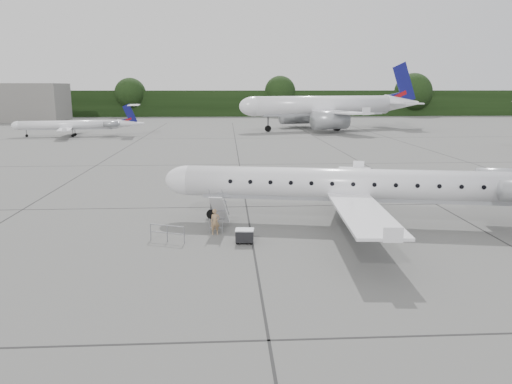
{
  "coord_description": "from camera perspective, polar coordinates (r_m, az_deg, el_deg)",
  "views": [
    {
      "loc": [
        -6.01,
        -29.36,
        8.95
      ],
      "look_at": [
        -4.18,
        2.22,
        2.3
      ],
      "focal_mm": 35.0,
      "sensor_mm": 36.0,
      "label": 1
    }
  ],
  "objects": [
    {
      "name": "safety_railing",
      "position": [
        29.94,
        -10.11,
        -4.71
      ],
      "size": [
        2.09,
        0.85,
        1.0
      ],
      "primitive_type": null,
      "rotation": [
        0.0,
        0.0,
        -0.36
      ],
      "color": "gray",
      "rests_on": "ground"
    },
    {
      "name": "ground",
      "position": [
        31.28,
        7.93,
        -4.87
      ],
      "size": [
        320.0,
        320.0,
        0.0
      ],
      "primitive_type": "plane",
      "color": "#60605E",
      "rests_on": "ground"
    },
    {
      "name": "treeline",
      "position": [
        159.55,
        -1.18,
        10.09
      ],
      "size": [
        260.0,
        4.0,
        8.0
      ],
      "primitive_type": "cube",
      "color": "black",
      "rests_on": "ground"
    },
    {
      "name": "airstair",
      "position": [
        32.19,
        -4.2,
        -2.17
      ],
      "size": [
        1.29,
        2.59,
        2.32
      ],
      "primitive_type": null,
      "rotation": [
        0.0,
        0.0,
        -0.18
      ],
      "color": "white",
      "rests_on": "ground"
    },
    {
      "name": "bg_narrowbody",
      "position": [
        108.44,
        7.7,
        10.83
      ],
      "size": [
        46.59,
        39.17,
        14.33
      ],
      "primitive_type": null,
      "rotation": [
        0.0,
        0.0,
        0.3
      ],
      "color": "white",
      "rests_on": "ground"
    },
    {
      "name": "main_regional_jet",
      "position": [
        33.42,
        11.26,
        2.6
      ],
      "size": [
        32.15,
        25.68,
        7.4
      ],
      "primitive_type": null,
      "rotation": [
        0.0,
        0.0,
        -0.18
      ],
      "color": "white",
      "rests_on": "ground"
    },
    {
      "name": "baggage_cart",
      "position": [
        29.29,
        -1.32,
        -5.01
      ],
      "size": [
        1.09,
        0.92,
        0.89
      ],
      "primitive_type": null,
      "rotation": [
        0.0,
        0.0,
        -0.09
      ],
      "color": "black",
      "rests_on": "ground"
    },
    {
      "name": "passenger",
      "position": [
        30.96,
        -4.69,
        -3.42
      ],
      "size": [
        0.64,
        0.48,
        1.61
      ],
      "primitive_type": "imported",
      "rotation": [
        0.0,
        0.0,
        0.17
      ],
      "color": "#9A7954",
      "rests_on": "ground"
    },
    {
      "name": "bg_regional_left",
      "position": [
        99.36,
        -20.65,
        7.65
      ],
      "size": [
        24.02,
        18.47,
        5.88
      ],
      "primitive_type": null,
      "rotation": [
        0.0,
        0.0,
        0.11
      ],
      "color": "white",
      "rests_on": "ground"
    }
  ]
}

